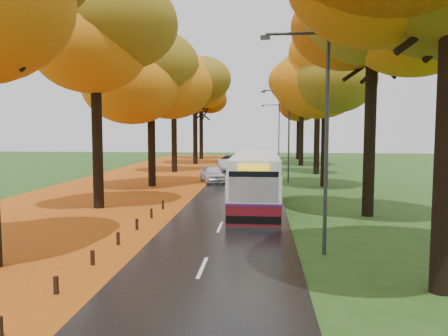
# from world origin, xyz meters

# --- Properties ---
(road) EXTENTS (6.50, 90.00, 0.04)m
(road) POSITION_xyz_m (0.00, 25.00, 0.02)
(road) COLOR black
(road) RESTS_ON ground
(centre_line) EXTENTS (0.12, 90.00, 0.01)m
(centre_line) POSITION_xyz_m (0.00, 25.00, 0.04)
(centre_line) COLOR silver
(centre_line) RESTS_ON road
(leaf_verge) EXTENTS (12.00, 90.00, 0.02)m
(leaf_verge) POSITION_xyz_m (-9.00, 25.00, 0.01)
(leaf_verge) COLOR maroon
(leaf_verge) RESTS_ON ground
(leaf_drift) EXTENTS (0.90, 90.00, 0.01)m
(leaf_drift) POSITION_xyz_m (-3.05, 25.00, 0.04)
(leaf_drift) COLOR orange
(leaf_drift) RESTS_ON road
(trees_left) EXTENTS (9.20, 74.00, 13.88)m
(trees_left) POSITION_xyz_m (-7.18, 27.06, 9.53)
(trees_left) COLOR black
(trees_left) RESTS_ON ground
(trees_right) EXTENTS (9.30, 74.20, 13.96)m
(trees_right) POSITION_xyz_m (7.19, 26.91, 9.69)
(trees_right) COLOR black
(trees_right) RESTS_ON ground
(bollard_row) EXTENTS (0.11, 23.51, 0.52)m
(bollard_row) POSITION_xyz_m (-3.70, 4.70, 0.26)
(bollard_row) COLOR black
(bollard_row) RESTS_ON ground
(streetlamp_near) EXTENTS (2.45, 0.18, 8.00)m
(streetlamp_near) POSITION_xyz_m (3.95, 8.00, 4.71)
(streetlamp_near) COLOR #333538
(streetlamp_near) RESTS_ON ground
(streetlamp_mid) EXTENTS (2.45, 0.18, 8.00)m
(streetlamp_mid) POSITION_xyz_m (3.95, 30.00, 4.71)
(streetlamp_mid) COLOR #333538
(streetlamp_mid) RESTS_ON ground
(streetlamp_far) EXTENTS (2.45, 0.18, 8.00)m
(streetlamp_far) POSITION_xyz_m (3.95, 52.00, 4.71)
(streetlamp_far) COLOR #333538
(streetlamp_far) RESTS_ON ground
(bus) EXTENTS (2.73, 11.59, 3.05)m
(bus) POSITION_xyz_m (1.57, 18.03, 1.64)
(bus) COLOR #5D0E15
(bus) RESTS_ON road
(car_white) EXTENTS (2.96, 4.60, 1.46)m
(car_white) POSITION_xyz_m (-2.35, 29.39, 0.77)
(car_white) COLOR white
(car_white) RESTS_ON road
(car_silver) EXTENTS (2.21, 3.95, 1.23)m
(car_silver) POSITION_xyz_m (-2.32, 40.23, 0.66)
(car_silver) COLOR #A5A8AD
(car_silver) RESTS_ON road
(car_dark) EXTENTS (2.50, 4.54, 1.25)m
(car_dark) POSITION_xyz_m (-2.35, 47.55, 0.66)
(car_dark) COLOR black
(car_dark) RESTS_ON road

